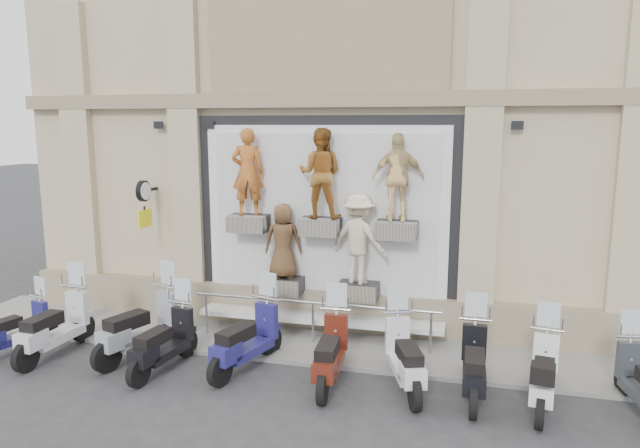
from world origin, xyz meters
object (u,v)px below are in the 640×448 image
at_px(clock_sign_bracket, 144,198).
at_px(scooter_g, 405,344).
at_px(scooter_b, 54,314).
at_px(scooter_c, 140,314).
at_px(scooter_f, 330,339).
at_px(scooter_i, 545,361).
at_px(guard_rail, 313,324).
at_px(scooter_d, 163,330).
at_px(scooter_e, 246,326).
at_px(scooter_h, 475,351).
at_px(scooter_a, 15,319).

bearing_deg(clock_sign_bracket, scooter_g, -18.03).
distance_m(scooter_b, scooter_c, 1.67).
bearing_deg(clock_sign_bracket, scooter_c, -63.34).
bearing_deg(scooter_f, scooter_i, -2.87).
distance_m(guard_rail, scooter_b, 4.93).
height_order(guard_rail, scooter_d, scooter_d).
height_order(scooter_c, scooter_i, scooter_c).
bearing_deg(clock_sign_bracket, scooter_e, -31.31).
distance_m(scooter_f, scooter_h, 2.35).
bearing_deg(guard_rail, scooter_i, -20.29).
bearing_deg(scooter_a, scooter_f, 16.85).
bearing_deg(scooter_i, scooter_a, -169.38).
distance_m(scooter_a, scooter_c, 2.50).
bearing_deg(scooter_c, scooter_f, 16.31).
distance_m(guard_rail, scooter_d, 2.91).
xyz_separation_m(scooter_e, scooter_i, (4.97, -0.14, -0.07)).
height_order(clock_sign_bracket, scooter_a, clock_sign_bracket).
xyz_separation_m(guard_rail, scooter_g, (1.97, -1.44, 0.34)).
relative_size(scooter_e, scooter_f, 1.03).
relative_size(scooter_b, scooter_h, 1.07).
height_order(clock_sign_bracket, scooter_d, clock_sign_bracket).
relative_size(scooter_a, scooter_h, 0.88).
bearing_deg(scooter_f, scooter_e, 169.90).
height_order(clock_sign_bracket, scooter_c, clock_sign_bracket).
relative_size(clock_sign_bracket, scooter_h, 0.53).
bearing_deg(scooter_a, scooter_h, 17.21).
height_order(scooter_e, scooter_g, scooter_e).
relative_size(scooter_a, scooter_e, 0.83).
bearing_deg(scooter_h, scooter_e, 179.39).
bearing_deg(scooter_i, scooter_e, -172.39).
bearing_deg(scooter_g, guard_rail, 124.83).
bearing_deg(scooter_g, scooter_f, 166.81).
height_order(scooter_b, scooter_g, scooter_b).
relative_size(scooter_d, scooter_g, 0.97).
relative_size(scooter_d, scooter_i, 1.01).
height_order(guard_rail, scooter_i, scooter_i).
xyz_separation_m(clock_sign_bracket, scooter_i, (8.02, -1.99, -2.04)).
relative_size(scooter_c, scooter_f, 1.09).
bearing_deg(scooter_h, guard_rail, 155.10).
height_order(scooter_b, scooter_i, scooter_b).
bearing_deg(scooter_i, guard_rail, 168.91).
relative_size(clock_sign_bracket, scooter_a, 0.60).
height_order(guard_rail, clock_sign_bracket, clock_sign_bracket).
xyz_separation_m(scooter_a, scooter_i, (9.56, 0.24, 0.07)).
bearing_deg(scooter_b, scooter_a, -172.47).
relative_size(scooter_f, scooter_i, 1.05).
relative_size(scooter_c, scooter_g, 1.09).
height_order(scooter_f, scooter_h, scooter_f).
distance_m(guard_rail, scooter_i, 4.40).
distance_m(scooter_d, scooter_e, 1.48).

